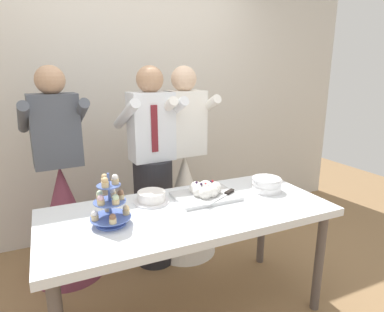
{
  "coord_description": "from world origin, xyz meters",
  "views": [
    {
      "loc": [
        -0.77,
        -1.74,
        1.62
      ],
      "look_at": [
        0.09,
        0.15,
        1.07
      ],
      "focal_mm": 30.51,
      "sensor_mm": 36.0,
      "label": 1
    }
  ],
  "objects_px": {
    "dessert_table": "(189,220)",
    "person_groom": "(153,180)",
    "round_cake": "(152,197)",
    "person_guest": "(64,207)",
    "plate_stack": "(267,185)",
    "cupcake_stand": "(110,205)",
    "person_bride": "(184,191)",
    "main_cake_tray": "(206,192)"
  },
  "relations": [
    {
      "from": "round_cake",
      "to": "person_groom",
      "type": "xyz_separation_m",
      "value": [
        0.17,
        0.51,
        -0.06
      ]
    },
    {
      "from": "person_groom",
      "to": "plate_stack",
      "type": "bearing_deg",
      "value": -45.61
    },
    {
      "from": "cupcake_stand",
      "to": "plate_stack",
      "type": "xyz_separation_m",
      "value": [
        1.13,
        0.07,
        -0.07
      ]
    },
    {
      "from": "main_cake_tray",
      "to": "plate_stack",
      "type": "bearing_deg",
      "value": -8.3
    },
    {
      "from": "person_guest",
      "to": "plate_stack",
      "type": "bearing_deg",
      "value": -30.33
    },
    {
      "from": "dessert_table",
      "to": "person_groom",
      "type": "relative_size",
      "value": 1.08
    },
    {
      "from": "dessert_table",
      "to": "round_cake",
      "type": "bearing_deg",
      "value": 131.28
    },
    {
      "from": "person_bride",
      "to": "person_guest",
      "type": "height_order",
      "value": "same"
    },
    {
      "from": "dessert_table",
      "to": "cupcake_stand",
      "type": "bearing_deg",
      "value": -178.68
    },
    {
      "from": "cupcake_stand",
      "to": "person_groom",
      "type": "height_order",
      "value": "person_groom"
    },
    {
      "from": "dessert_table",
      "to": "plate_stack",
      "type": "distance_m",
      "value": 0.65
    },
    {
      "from": "person_guest",
      "to": "person_bride",
      "type": "bearing_deg",
      "value": -4.42
    },
    {
      "from": "person_bride",
      "to": "person_guest",
      "type": "bearing_deg",
      "value": 175.58
    },
    {
      "from": "round_cake",
      "to": "person_guest",
      "type": "relative_size",
      "value": 0.14
    },
    {
      "from": "cupcake_stand",
      "to": "person_groom",
      "type": "xyz_separation_m",
      "value": [
        0.48,
        0.73,
        -0.15
      ]
    },
    {
      "from": "plate_stack",
      "to": "person_guest",
      "type": "xyz_separation_m",
      "value": [
        -1.34,
        0.79,
        -0.24
      ]
    },
    {
      "from": "main_cake_tray",
      "to": "person_bride",
      "type": "relative_size",
      "value": 0.25
    },
    {
      "from": "plate_stack",
      "to": "person_guest",
      "type": "distance_m",
      "value": 1.58
    },
    {
      "from": "round_cake",
      "to": "person_bride",
      "type": "distance_m",
      "value": 0.77
    },
    {
      "from": "cupcake_stand",
      "to": "plate_stack",
      "type": "bearing_deg",
      "value": 3.4
    },
    {
      "from": "round_cake",
      "to": "person_bride",
      "type": "xyz_separation_m",
      "value": [
        0.48,
        0.56,
        -0.23
      ]
    },
    {
      "from": "person_bride",
      "to": "round_cake",
      "type": "bearing_deg",
      "value": -130.44
    },
    {
      "from": "round_cake",
      "to": "person_guest",
      "type": "bearing_deg",
      "value": 129.51
    },
    {
      "from": "main_cake_tray",
      "to": "person_guest",
      "type": "bearing_deg",
      "value": 140.87
    },
    {
      "from": "person_bride",
      "to": "main_cake_tray",
      "type": "bearing_deg",
      "value": -100.35
    },
    {
      "from": "person_guest",
      "to": "main_cake_tray",
      "type": "bearing_deg",
      "value": -39.13
    },
    {
      "from": "main_cake_tray",
      "to": "person_groom",
      "type": "distance_m",
      "value": 0.63
    },
    {
      "from": "dessert_table",
      "to": "plate_stack",
      "type": "height_order",
      "value": "plate_stack"
    },
    {
      "from": "plate_stack",
      "to": "person_groom",
      "type": "relative_size",
      "value": 0.13
    },
    {
      "from": "cupcake_stand",
      "to": "person_guest",
      "type": "relative_size",
      "value": 0.18
    },
    {
      "from": "person_groom",
      "to": "cupcake_stand",
      "type": "bearing_deg",
      "value": -123.48
    },
    {
      "from": "cupcake_stand",
      "to": "person_bride",
      "type": "xyz_separation_m",
      "value": [
        0.78,
        0.78,
        -0.31
      ]
    },
    {
      "from": "cupcake_stand",
      "to": "person_bride",
      "type": "bearing_deg",
      "value": 44.7
    },
    {
      "from": "plate_stack",
      "to": "round_cake",
      "type": "xyz_separation_m",
      "value": [
        -0.82,
        0.15,
        -0.02
      ]
    },
    {
      "from": "dessert_table",
      "to": "cupcake_stand",
      "type": "height_order",
      "value": "cupcake_stand"
    },
    {
      "from": "main_cake_tray",
      "to": "round_cake",
      "type": "relative_size",
      "value": 1.75
    },
    {
      "from": "round_cake",
      "to": "person_guest",
      "type": "height_order",
      "value": "person_guest"
    },
    {
      "from": "person_groom",
      "to": "person_bride",
      "type": "relative_size",
      "value": 1.0
    },
    {
      "from": "person_bride",
      "to": "cupcake_stand",
      "type": "bearing_deg",
      "value": -135.3
    },
    {
      "from": "dessert_table",
      "to": "cupcake_stand",
      "type": "xyz_separation_m",
      "value": [
        -0.49,
        -0.01,
        0.19
      ]
    },
    {
      "from": "round_cake",
      "to": "person_guest",
      "type": "distance_m",
      "value": 0.86
    },
    {
      "from": "dessert_table",
      "to": "person_bride",
      "type": "height_order",
      "value": "person_bride"
    }
  ]
}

